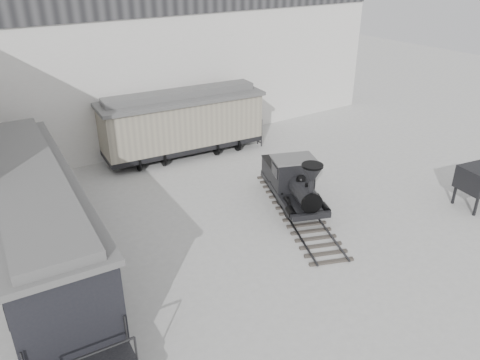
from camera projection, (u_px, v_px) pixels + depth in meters
ground at (306, 250)px, 19.75m from camera, size 90.00×90.00×0.00m
north_wall at (149, 57)px, 28.49m from camera, size 34.00×2.51×11.00m
locomotive at (295, 186)px, 22.63m from camera, size 4.91×8.81×3.08m
boxcar at (182, 122)px, 28.16m from camera, size 10.15×4.00×4.06m
passenger_coach at (37, 222)px, 17.63m from camera, size 4.09×14.74×3.90m
visitor_a at (95, 239)px, 18.84m from camera, size 0.69×0.47×1.84m
visitor_b at (106, 255)px, 17.85m from camera, size 1.10×1.05×1.79m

